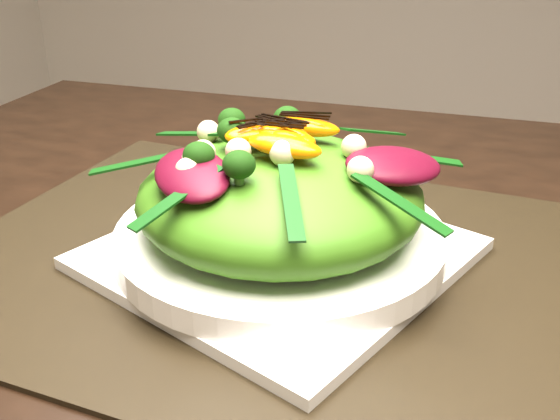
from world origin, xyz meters
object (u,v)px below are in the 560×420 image
(salad_bowl, at_px, (280,237))
(orange_segment, at_px, (283,130))
(plate_base, at_px, (280,253))
(placemat, at_px, (280,261))
(lettuce_mound, at_px, (280,197))

(salad_bowl, bearing_deg, orange_segment, 102.85)
(plate_base, height_order, salad_bowl, salad_bowl)
(placemat, relative_size, orange_segment, 9.68)
(lettuce_mound, bearing_deg, orange_segment, 102.85)
(orange_segment, bearing_deg, placemat, -77.15)
(placemat, distance_m, plate_base, 0.01)
(orange_segment, bearing_deg, salad_bowl, -77.15)
(placemat, distance_m, salad_bowl, 0.02)
(salad_bowl, xyz_separation_m, orange_segment, (-0.01, 0.03, 0.08))
(placemat, distance_m, lettuce_mound, 0.06)
(placemat, bearing_deg, plate_base, -165.96)
(placemat, bearing_deg, salad_bowl, -165.96)
(lettuce_mound, height_order, orange_segment, orange_segment)
(plate_base, bearing_deg, orange_segment, 102.85)
(salad_bowl, relative_size, lettuce_mound, 1.18)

